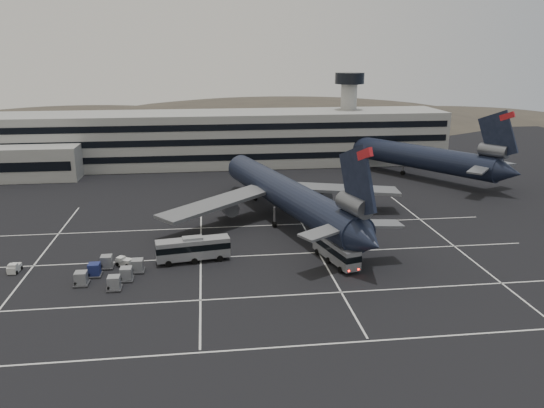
{
  "coord_description": "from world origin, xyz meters",
  "views": [
    {
      "loc": [
        -4.64,
        -70.66,
        30.07
      ],
      "look_at": [
        6.09,
        14.39,
        5.0
      ],
      "focal_mm": 35.0,
      "sensor_mm": 36.0,
      "label": 1
    }
  ],
  "objects_px": {
    "bus_far": "(193,248)",
    "uld_cluster": "(110,272)",
    "tug_a": "(14,268)",
    "trijet_main": "(288,195)",
    "bus_near": "(336,249)"
  },
  "relations": [
    {
      "from": "bus_far",
      "to": "uld_cluster",
      "type": "relative_size",
      "value": 1.08
    },
    {
      "from": "bus_far",
      "to": "tug_a",
      "type": "xyz_separation_m",
      "value": [
        -24.85,
        -1.03,
        -1.43
      ]
    },
    {
      "from": "trijet_main",
      "to": "tug_a",
      "type": "distance_m",
      "value": 45.09
    },
    {
      "from": "bus_near",
      "to": "tug_a",
      "type": "distance_m",
      "value": 45.63
    },
    {
      "from": "bus_near",
      "to": "uld_cluster",
      "type": "relative_size",
      "value": 1.06
    },
    {
      "from": "tug_a",
      "to": "uld_cluster",
      "type": "bearing_deg",
      "value": -10.06
    },
    {
      "from": "bus_far",
      "to": "tug_a",
      "type": "bearing_deg",
      "value": 83.76
    },
    {
      "from": "uld_cluster",
      "to": "trijet_main",
      "type": "bearing_deg",
      "value": 37.0
    },
    {
      "from": "bus_near",
      "to": "uld_cluster",
      "type": "height_order",
      "value": "bus_near"
    },
    {
      "from": "trijet_main",
      "to": "tug_a",
      "type": "xyz_separation_m",
      "value": [
        -41.4,
        -17.26,
        -4.61
      ]
    },
    {
      "from": "bus_far",
      "to": "uld_cluster",
      "type": "distance_m",
      "value": 12.15
    },
    {
      "from": "bus_far",
      "to": "tug_a",
      "type": "distance_m",
      "value": 24.92
    },
    {
      "from": "trijet_main",
      "to": "uld_cluster",
      "type": "relative_size",
      "value": 5.56
    },
    {
      "from": "uld_cluster",
      "to": "bus_far",
      "type": "bearing_deg",
      "value": 22.63
    },
    {
      "from": "tug_a",
      "to": "uld_cluster",
      "type": "distance_m",
      "value": 14.17
    }
  ]
}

